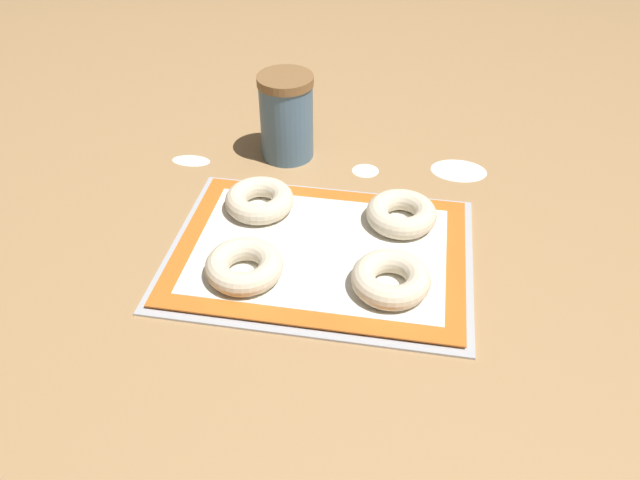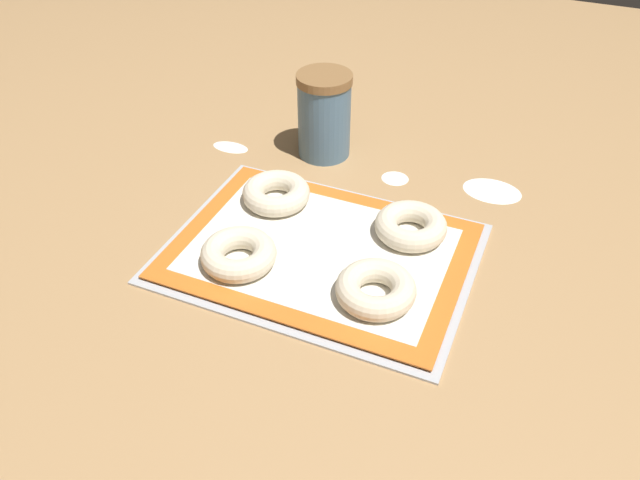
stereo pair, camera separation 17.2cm
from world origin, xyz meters
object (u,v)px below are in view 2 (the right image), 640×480
at_px(baking_tray, 320,252).
at_px(bagel_front_left, 239,254).
at_px(flour_canister, 324,115).
at_px(bagel_back_right, 411,226).
at_px(bagel_back_left, 276,193).
at_px(bagel_front_right, 376,289).

distance_m(baking_tray, bagel_front_left, 0.13).
bearing_deg(flour_canister, bagel_back_right, -39.95).
height_order(baking_tray, bagel_back_right, bagel_back_right).
distance_m(bagel_back_left, flour_canister, 0.20).
bearing_deg(bagel_back_right, flour_canister, 140.05).
xyz_separation_m(bagel_front_left, flour_canister, (-0.01, 0.36, 0.05)).
bearing_deg(bagel_front_left, bagel_back_right, 37.40).
bearing_deg(bagel_front_right, bagel_back_left, 146.23).
height_order(bagel_front_right, bagel_back_left, same).
bearing_deg(bagel_back_right, bagel_front_right, -91.43).
bearing_deg(bagel_front_left, bagel_back_left, 96.25).
distance_m(baking_tray, flour_canister, 0.31).
bearing_deg(baking_tray, flour_canister, 111.59).
bearing_deg(flour_canister, bagel_back_left, -91.83).
relative_size(baking_tray, bagel_front_right, 4.10).
bearing_deg(flour_canister, baking_tray, -68.41).
bearing_deg(bagel_back_left, bagel_front_left, -83.75).
height_order(baking_tray, bagel_front_right, bagel_front_right).
height_order(bagel_front_right, bagel_back_right, same).
relative_size(baking_tray, flour_canister, 2.91).
xyz_separation_m(bagel_back_right, flour_canister, (-0.23, 0.19, 0.05)).
bearing_deg(bagel_back_right, baking_tray, -143.24).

